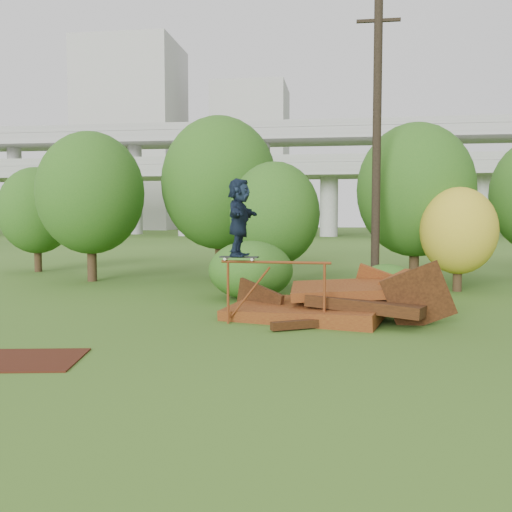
# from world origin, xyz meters

# --- Properties ---
(ground) EXTENTS (240.00, 240.00, 0.00)m
(ground) POSITION_xyz_m (0.00, 0.00, 0.00)
(ground) COLOR #2D5116
(ground) RESTS_ON ground
(scrap_pile) EXTENTS (5.56, 3.38, 1.72)m
(scrap_pile) POSITION_xyz_m (0.82, 3.03, 0.34)
(scrap_pile) COLOR #49160D
(scrap_pile) RESTS_ON ground
(grind_rail) EXTENTS (2.54, 0.21, 1.49)m
(grind_rail) POSITION_xyz_m (-0.36, 2.08, 1.09)
(grind_rail) COLOR maroon
(grind_rail) RESTS_ON ground
(skateboard) EXTENTS (0.90, 0.29, 0.09)m
(skateboard) POSITION_xyz_m (-1.21, 2.13, 1.56)
(skateboard) COLOR black
(skateboard) RESTS_ON grind_rail
(skater) EXTENTS (0.65, 1.70, 1.80)m
(skater) POSITION_xyz_m (-1.21, 2.13, 2.48)
(skater) COLOR #131E30
(skater) RESTS_ON skateboard
(flat_plate) EXTENTS (2.48, 1.96, 0.03)m
(flat_plate) POSITION_xyz_m (-4.50, -1.78, 0.01)
(flat_plate) COLOR #39170C
(flat_plate) RESTS_ON ground
(tree_0) EXTENTS (4.06, 4.06, 5.72)m
(tree_0) POSITION_xyz_m (-8.31, 9.93, 3.38)
(tree_0) COLOR black
(tree_0) RESTS_ON ground
(tree_1) EXTENTS (4.74, 4.74, 6.59)m
(tree_1) POSITION_xyz_m (-3.78, 12.26, 3.86)
(tree_1) COLOR black
(tree_1) RESTS_ON ground
(tree_2) EXTENTS (3.10, 3.10, 4.37)m
(tree_2) POSITION_xyz_m (-1.11, 8.68, 2.58)
(tree_2) COLOR black
(tree_2) RESTS_ON ground
(tree_3) EXTENTS (4.27, 4.27, 5.92)m
(tree_3) POSITION_xyz_m (3.86, 10.82, 3.46)
(tree_3) COLOR black
(tree_3) RESTS_ON ground
(tree_4) EXTENTS (2.52, 2.52, 3.47)m
(tree_4) POSITION_xyz_m (5.01, 8.85, 2.02)
(tree_4) COLOR black
(tree_4) RESTS_ON ground
(tree_6) EXTENTS (3.37, 3.37, 4.70)m
(tree_6) POSITION_xyz_m (-12.34, 13.19, 2.76)
(tree_6) COLOR black
(tree_6) RESTS_ON ground
(shrub_left) EXTENTS (2.56, 2.36, 1.77)m
(shrub_left) POSITION_xyz_m (-1.54, 6.09, 0.88)
(shrub_left) COLOR #194913
(shrub_left) RESTS_ON ground
(shrub_right) EXTENTS (1.66, 1.52, 1.17)m
(shrub_right) POSITION_xyz_m (2.42, 5.41, 0.59)
(shrub_right) COLOR #194913
(shrub_right) RESTS_ON ground
(utility_pole) EXTENTS (1.40, 0.28, 9.56)m
(utility_pole) POSITION_xyz_m (2.28, 8.36, 4.85)
(utility_pole) COLOR black
(utility_pole) RESTS_ON ground
(freeway_overpass) EXTENTS (160.00, 15.00, 13.70)m
(freeway_overpass) POSITION_xyz_m (0.00, 62.92, 10.32)
(freeway_overpass) COLOR gray
(freeway_overpass) RESTS_ON ground
(building_left) EXTENTS (18.00, 16.00, 35.00)m
(building_left) POSITION_xyz_m (-38.00, 95.00, 17.50)
(building_left) COLOR #9E9E99
(building_left) RESTS_ON ground
(building_right) EXTENTS (14.00, 14.00, 28.00)m
(building_right) POSITION_xyz_m (-16.00, 102.00, 14.00)
(building_right) COLOR #9E9E99
(building_right) RESTS_ON ground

